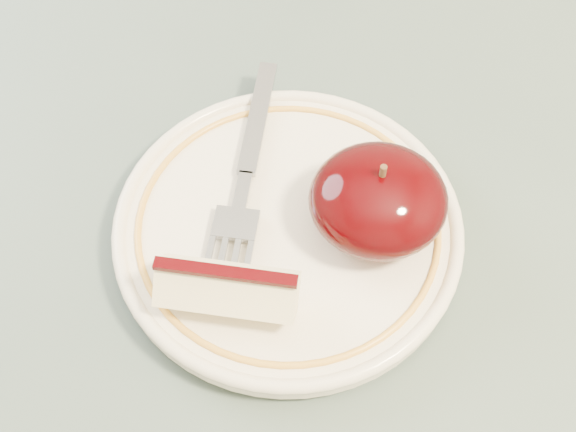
{
  "coord_description": "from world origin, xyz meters",
  "views": [
    {
      "loc": [
        -0.01,
        -0.25,
        1.19
      ],
      "look_at": [
        -0.02,
        0.01,
        0.78
      ],
      "focal_mm": 50.0,
      "sensor_mm": 36.0,
      "label": 1
    }
  ],
  "objects_px": {
    "plate": "(288,228)",
    "apple_half": "(378,200)",
    "fork": "(246,176)",
    "table": "(315,317)"
  },
  "relations": [
    {
      "from": "table",
      "to": "fork",
      "type": "xyz_separation_m",
      "value": [
        -0.05,
        0.04,
        0.11
      ]
    },
    {
      "from": "plate",
      "to": "fork",
      "type": "bearing_deg",
      "value": 130.98
    },
    {
      "from": "plate",
      "to": "apple_half",
      "type": "relative_size",
      "value": 2.62
    },
    {
      "from": "apple_half",
      "to": "fork",
      "type": "xyz_separation_m",
      "value": [
        -0.08,
        0.03,
        -0.02
      ]
    },
    {
      "from": "plate",
      "to": "apple_half",
      "type": "xyz_separation_m",
      "value": [
        0.05,
        0.0,
        0.03
      ]
    },
    {
      "from": "table",
      "to": "fork",
      "type": "distance_m",
      "value": 0.13
    },
    {
      "from": "table",
      "to": "plate",
      "type": "distance_m",
      "value": 0.1
    },
    {
      "from": "plate",
      "to": "fork",
      "type": "relative_size",
      "value": 1.2
    },
    {
      "from": "table",
      "to": "plate",
      "type": "bearing_deg",
      "value": 148.39
    },
    {
      "from": "apple_half",
      "to": "fork",
      "type": "height_order",
      "value": "apple_half"
    }
  ]
}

